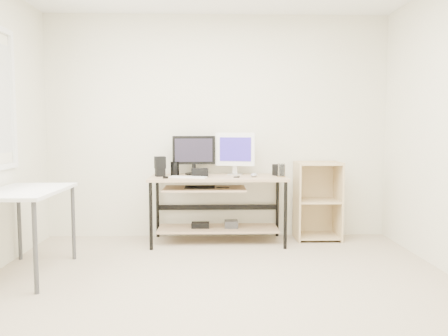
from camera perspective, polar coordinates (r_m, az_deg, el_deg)
The scene contains 16 objects.
room at distance 3.21m, azimuth -2.85°, elevation 6.03°, with size 4.01×4.01×2.62m.
desk at distance 4.88m, azimuth -1.09°, elevation -3.56°, with size 1.50×0.65×0.75m.
side_table at distance 4.14m, azimuth -24.55°, elevation -3.66°, with size 0.60×1.00×0.75m.
shelf_unit at distance 5.20m, azimuth 12.00°, elevation -4.11°, with size 0.50×0.40×0.90m.
black_monitor at distance 5.02m, azimuth -3.97°, elevation 2.02°, with size 0.49×0.20×0.45m.
white_imac at distance 5.01m, azimuth 1.47°, elevation 2.31°, with size 0.45×0.15×0.49m.
keyboard at distance 4.72m, azimuth -4.69°, elevation -1.19°, with size 0.40×0.11×0.01m, color white.
mouse at distance 4.80m, azimuth 3.96°, elevation -0.92°, with size 0.08×0.12×0.04m, color #ADADB2.
center_speaker at distance 4.83m, azimuth -3.19°, elevation -0.58°, with size 0.18×0.08×0.09m, color black.
speaker_left at distance 4.89m, azimuth -8.35°, elevation 0.27°, with size 0.14×0.14×0.22m.
speaker_right at distance 4.97m, azimuth 7.14°, elevation -0.25°, with size 0.11×0.11×0.13m, color black.
audio_controller at distance 4.92m, azimuth -6.43°, elevation -0.10°, with size 0.08×0.05×0.16m, color black.
volume_puck at distance 4.67m, azimuth -7.65°, elevation -1.21°, with size 0.06×0.06×0.02m, color black.
smartphone at distance 4.76m, azimuth 1.67°, elevation -1.15°, with size 0.06×0.12×0.01m, color black.
coaster at distance 4.83m, azimuth 7.48°, elevation -1.12°, with size 0.09×0.09×0.01m, color olive.
drinking_glass at distance 4.83m, azimuth 7.49°, elevation -0.23°, with size 0.07×0.07×0.14m, color white.
Camera 1 is at (-0.07, -3.17, 1.25)m, focal length 35.00 mm.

